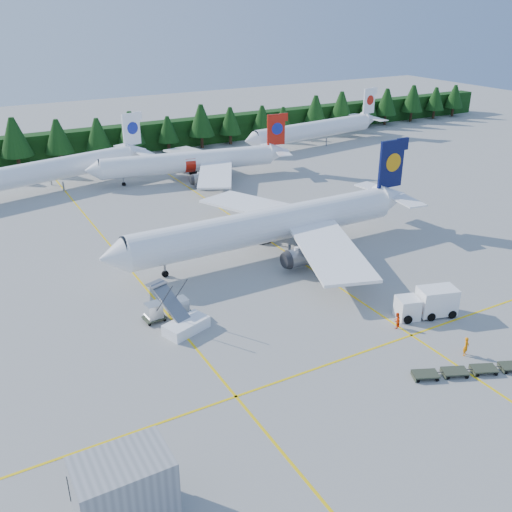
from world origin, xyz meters
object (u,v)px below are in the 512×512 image
service_truck (426,303)px  airliner_red (185,162)px  airstairs (184,322)px  airliner_navy (262,227)px

service_truck → airliner_red: bearing=109.2°
service_truck → airstairs: bearing=174.2°
airstairs → service_truck: bearing=-41.7°
airliner_red → airliner_navy: bearing=-88.1°
airliner_red → airstairs: (-21.23, -49.83, -2.44)m
airliner_red → service_truck: (2.51, -59.70, -1.80)m
airliner_red → airstairs: bearing=-103.8°
airliner_navy → airstairs: bearing=-142.4°
airstairs → service_truck: (23.74, -9.87, 0.64)m
airliner_navy → airliner_red: size_ratio=1.18×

